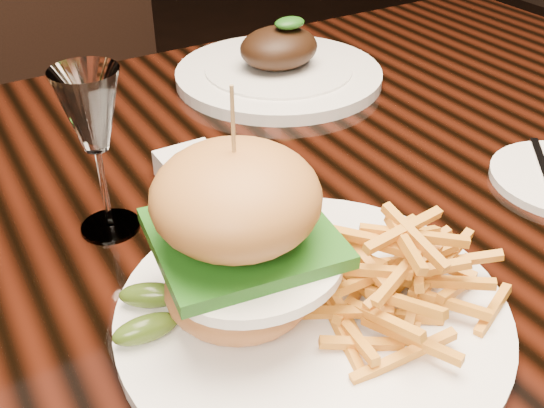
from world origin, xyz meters
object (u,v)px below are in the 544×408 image
far_dish (279,69)px  chair_far (94,81)px  dining_table (251,237)px  wine_glass (91,117)px  burger_plate (306,268)px

far_dish → chair_far: 0.70m
dining_table → wine_glass: 0.27m
wine_glass → far_dish: 0.44m
far_dish → chair_far: bearing=101.2°
burger_plate → far_dish: (0.25, 0.46, -0.04)m
dining_table → chair_far: chair_far is taller
dining_table → burger_plate: bearing=-106.8°
wine_glass → chair_far: (0.23, 0.89, -0.34)m
wine_glass → far_dish: bearing=34.5°
burger_plate → chair_far: 1.15m
dining_table → wine_glass: wine_glass is taller
wine_glass → dining_table: bearing=-0.1°
dining_table → chair_far: 0.90m
chair_far → dining_table: bearing=-103.0°
dining_table → far_dish: bearing=52.5°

